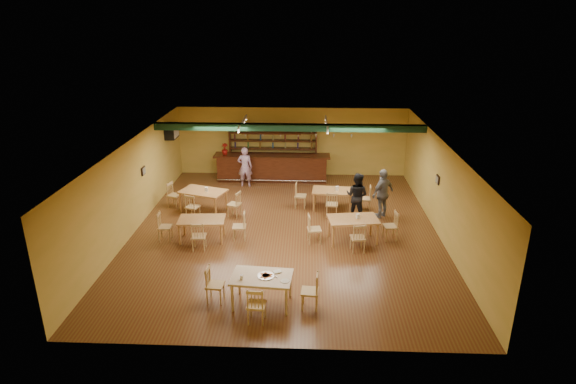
{
  "coord_description": "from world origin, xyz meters",
  "views": [
    {
      "loc": [
        0.7,
        -14.53,
        6.81
      ],
      "look_at": [
        0.05,
        0.6,
        1.15
      ],
      "focal_mm": 29.91,
      "sensor_mm": 36.0,
      "label": 1
    }
  ],
  "objects_px": {
    "dining_table_b": "(332,199)",
    "patron_bar": "(245,167)",
    "dining_table_d": "(353,230)",
    "patron_right_a": "(357,196)",
    "bar_counter": "(272,168)",
    "dining_table_a": "(204,201)",
    "near_table": "(262,290)",
    "dining_table_c": "(202,229)"
  },
  "relations": [
    {
      "from": "dining_table_d",
      "to": "patron_right_a",
      "type": "bearing_deg",
      "value": 73.44
    },
    {
      "from": "bar_counter",
      "to": "near_table",
      "type": "distance_m",
      "value": 9.49
    },
    {
      "from": "near_table",
      "to": "dining_table_a",
      "type": "bearing_deg",
      "value": 119.23
    },
    {
      "from": "bar_counter",
      "to": "dining_table_c",
      "type": "height_order",
      "value": "bar_counter"
    },
    {
      "from": "bar_counter",
      "to": "dining_table_a",
      "type": "relative_size",
      "value": 3.09
    },
    {
      "from": "dining_table_c",
      "to": "near_table",
      "type": "height_order",
      "value": "near_table"
    },
    {
      "from": "dining_table_c",
      "to": "dining_table_b",
      "type": "bearing_deg",
      "value": 29.84
    },
    {
      "from": "dining_table_c",
      "to": "patron_bar",
      "type": "distance_m",
      "value": 5.2
    },
    {
      "from": "dining_table_b",
      "to": "dining_table_d",
      "type": "bearing_deg",
      "value": -74.4
    },
    {
      "from": "dining_table_b",
      "to": "patron_bar",
      "type": "bearing_deg",
      "value": 150.99
    },
    {
      "from": "dining_table_c",
      "to": "patron_bar",
      "type": "xyz_separation_m",
      "value": [
        0.73,
        5.13,
        0.48
      ]
    },
    {
      "from": "dining_table_d",
      "to": "patron_bar",
      "type": "distance_m",
      "value": 6.45
    },
    {
      "from": "bar_counter",
      "to": "patron_bar",
      "type": "relative_size",
      "value": 2.95
    },
    {
      "from": "dining_table_b",
      "to": "patron_right_a",
      "type": "relative_size",
      "value": 0.89
    },
    {
      "from": "dining_table_c",
      "to": "near_table",
      "type": "xyz_separation_m",
      "value": [
        2.24,
        -3.53,
        0.03
      ]
    },
    {
      "from": "dining_table_a",
      "to": "near_table",
      "type": "bearing_deg",
      "value": -46.53
    },
    {
      "from": "dining_table_b",
      "to": "dining_table_d",
      "type": "height_order",
      "value": "dining_table_d"
    },
    {
      "from": "dining_table_a",
      "to": "dining_table_c",
      "type": "relative_size",
      "value": 1.1
    },
    {
      "from": "dining_table_b",
      "to": "patron_bar",
      "type": "xyz_separation_m",
      "value": [
        -3.53,
        2.35,
        0.47
      ]
    },
    {
      "from": "bar_counter",
      "to": "dining_table_b",
      "type": "bearing_deg",
      "value": -52.19
    },
    {
      "from": "bar_counter",
      "to": "dining_table_c",
      "type": "xyz_separation_m",
      "value": [
        -1.79,
        -5.95,
        -0.2
      ]
    },
    {
      "from": "dining_table_b",
      "to": "patron_right_a",
      "type": "bearing_deg",
      "value": -40.38
    },
    {
      "from": "dining_table_a",
      "to": "dining_table_b",
      "type": "xyz_separation_m",
      "value": [
        4.7,
        0.44,
        -0.03
      ]
    },
    {
      "from": "dining_table_d",
      "to": "patron_right_a",
      "type": "height_order",
      "value": "patron_right_a"
    },
    {
      "from": "dining_table_b",
      "to": "near_table",
      "type": "height_order",
      "value": "near_table"
    },
    {
      "from": "patron_right_a",
      "to": "bar_counter",
      "type": "bearing_deg",
      "value": -23.69
    },
    {
      "from": "dining_table_c",
      "to": "patron_bar",
      "type": "bearing_deg",
      "value": 78.59
    },
    {
      "from": "bar_counter",
      "to": "dining_table_d",
      "type": "bearing_deg",
      "value": -62.94
    },
    {
      "from": "dining_table_b",
      "to": "dining_table_c",
      "type": "distance_m",
      "value": 5.08
    },
    {
      "from": "dining_table_c",
      "to": "patron_bar",
      "type": "relative_size",
      "value": 0.87
    },
    {
      "from": "bar_counter",
      "to": "near_table",
      "type": "bearing_deg",
      "value": -87.33
    },
    {
      "from": "dining_table_a",
      "to": "dining_table_c",
      "type": "bearing_deg",
      "value": -60.31
    },
    {
      "from": "dining_table_b",
      "to": "patron_bar",
      "type": "distance_m",
      "value": 4.26
    },
    {
      "from": "dining_table_b",
      "to": "patron_right_a",
      "type": "height_order",
      "value": "patron_right_a"
    },
    {
      "from": "bar_counter",
      "to": "dining_table_c",
      "type": "distance_m",
      "value": 6.22
    },
    {
      "from": "dining_table_a",
      "to": "dining_table_d",
      "type": "bearing_deg",
      "value": -4.08
    },
    {
      "from": "bar_counter",
      "to": "dining_table_d",
      "type": "height_order",
      "value": "bar_counter"
    },
    {
      "from": "dining_table_b",
      "to": "dining_table_c",
      "type": "relative_size",
      "value": 1.02
    },
    {
      "from": "patron_bar",
      "to": "dining_table_d",
      "type": "bearing_deg",
      "value": 128.04
    },
    {
      "from": "patron_bar",
      "to": "patron_right_a",
      "type": "relative_size",
      "value": 1.01
    },
    {
      "from": "patron_right_a",
      "to": "dining_table_a",
      "type": "bearing_deg",
      "value": 23.21
    },
    {
      "from": "patron_bar",
      "to": "patron_right_a",
      "type": "height_order",
      "value": "patron_bar"
    }
  ]
}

